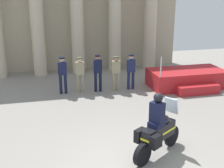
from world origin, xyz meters
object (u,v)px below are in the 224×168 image
at_px(reviewing_stand, 187,79).
at_px(officer_in_row_3, 116,71).
at_px(officer_in_row_0, 63,72).
at_px(officer_in_row_1, 80,72).
at_px(officer_in_row_2, 98,70).
at_px(officer_in_row_4, 131,69).
at_px(motorcycle_with_rider, 157,130).

relative_size(reviewing_stand, officer_in_row_3, 2.21).
bearing_deg(officer_in_row_3, officer_in_row_0, 5.69).
xyz_separation_m(officer_in_row_1, officer_in_row_2, (0.81, -0.07, 0.05)).
bearing_deg(officer_in_row_0, officer_in_row_3, -174.31).
height_order(officer_in_row_1, officer_in_row_2, officer_in_row_2).
distance_m(officer_in_row_4, motorcycle_with_rider, 5.92).
height_order(officer_in_row_0, officer_in_row_3, officer_in_row_0).
height_order(officer_in_row_4, motorcycle_with_rider, motorcycle_with_rider).
bearing_deg(officer_in_row_4, officer_in_row_3, 8.30).
distance_m(officer_in_row_0, officer_in_row_3, 2.42).
relative_size(officer_in_row_4, motorcycle_with_rider, 0.87).
distance_m(officer_in_row_0, motorcycle_with_rider, 6.31).
bearing_deg(officer_in_row_0, officer_in_row_2, -174.57).
xyz_separation_m(officer_in_row_0, officer_in_row_3, (2.42, -0.11, -0.04)).
relative_size(reviewing_stand, officer_in_row_0, 2.12).
distance_m(officer_in_row_3, officer_in_row_4, 0.71).
bearing_deg(officer_in_row_3, officer_in_row_1, 4.95).
height_order(reviewing_stand, officer_in_row_1, reviewing_stand).
height_order(officer_in_row_0, officer_in_row_1, officer_in_row_0).
bearing_deg(motorcycle_with_rider, officer_in_row_3, 53.35).
xyz_separation_m(officer_in_row_0, officer_in_row_2, (1.58, -0.08, 0.02)).
bearing_deg(officer_in_row_1, officer_in_row_4, -174.05).
bearing_deg(officer_in_row_2, officer_in_row_3, -173.80).
bearing_deg(motorcycle_with_rider, reviewing_stand, 22.17).
xyz_separation_m(officer_in_row_2, motorcycle_with_rider, (0.53, -5.86, -0.22)).
bearing_deg(officer_in_row_0, officer_in_row_4, -173.71).
bearing_deg(officer_in_row_0, officer_in_row_1, -172.69).
bearing_deg(reviewing_stand, officer_in_row_2, 175.44).
distance_m(officer_in_row_0, officer_in_row_2, 1.58).
distance_m(reviewing_stand, officer_in_row_3, 3.50).
relative_size(officer_in_row_0, officer_in_row_4, 1.01).
bearing_deg(officer_in_row_4, motorcycle_with_rider, 88.37).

